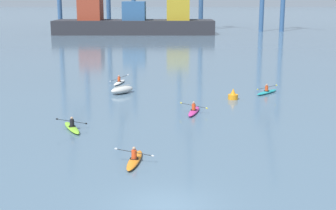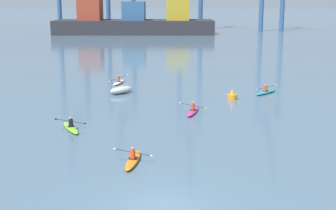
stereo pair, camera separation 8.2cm
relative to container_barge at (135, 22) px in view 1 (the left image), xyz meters
The scene contains 9 objects.
ground_plane 99.85m from the container_barge, 85.31° to the right, with size 800.00×800.00×0.00m, color slate.
container_barge is the anchor object (origin of this frame).
capsized_dinghy 74.23m from the container_barge, 87.00° to the right, with size 2.59×2.64×0.76m.
channel_buoy 78.14m from the container_barge, 79.54° to the right, with size 0.90×0.90×1.00m.
kayak_orange 93.87m from the container_barge, 86.08° to the right, with size 2.26×3.45×0.95m.
kayak_magenta 82.66m from the container_barge, 82.80° to the right, with size 2.21×3.44×0.95m.
kayak_lime 86.91m from the container_barge, 88.97° to the right, with size 2.03×3.33×0.96m.
kayak_teal 76.31m from the container_barge, 76.51° to the right, with size 2.73×2.92×1.02m.
kayak_white 69.03m from the container_barge, 87.43° to the right, with size 2.13×3.45×1.08m.
Camera 1 is at (0.13, -19.53, 9.12)m, focal length 51.01 mm.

